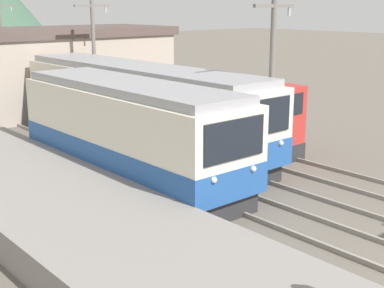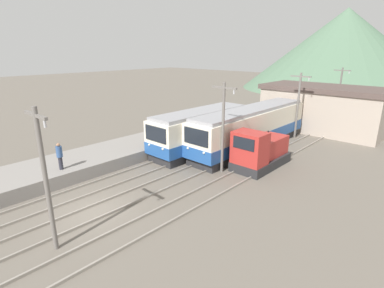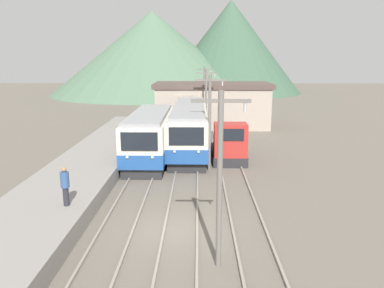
{
  "view_description": "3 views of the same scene",
  "coord_description": "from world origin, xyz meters",
  "px_view_note": "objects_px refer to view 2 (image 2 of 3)",
  "views": [
    {
      "loc": [
        -12.68,
        -3.17,
        6.04
      ],
      "look_at": [
        -1.34,
        9.93,
        1.54
      ],
      "focal_mm": 50.0,
      "sensor_mm": 36.0,
      "label": 1
    },
    {
      "loc": [
        13.78,
        -7.01,
        8.41
      ],
      "look_at": [
        -0.81,
        8.73,
        1.66
      ],
      "focal_mm": 28.0,
      "sensor_mm": 36.0,
      "label": 2
    },
    {
      "loc": [
        0.95,
        -15.2,
        7.4
      ],
      "look_at": [
        0.55,
        8.45,
        1.97
      ],
      "focal_mm": 35.0,
      "sensor_mm": 36.0,
      "label": 3
    }
  ],
  "objects_px": {
    "commuter_train_left": "(201,132)",
    "commuter_train_center": "(251,130)",
    "catenary_mast_near": "(45,176)",
    "catenary_mast_mid": "(223,125)",
    "catenary_mast_distant": "(339,91)",
    "person_on_platform": "(60,155)",
    "shunting_locomotive": "(260,152)",
    "catenary_mast_far": "(298,103)"
  },
  "relations": [
    {
      "from": "commuter_train_left",
      "to": "catenary_mast_far",
      "type": "relative_size",
      "value": 1.6
    },
    {
      "from": "catenary_mast_mid",
      "to": "catenary_mast_distant",
      "type": "bearing_deg",
      "value": 90.0
    },
    {
      "from": "catenary_mast_near",
      "to": "person_on_platform",
      "type": "bearing_deg",
      "value": 153.13
    },
    {
      "from": "catenary_mast_distant",
      "to": "shunting_locomotive",
      "type": "bearing_deg",
      "value": -86.01
    },
    {
      "from": "commuter_train_left",
      "to": "catenary_mast_distant",
      "type": "bearing_deg",
      "value": 78.62
    },
    {
      "from": "shunting_locomotive",
      "to": "catenary_mast_near",
      "type": "height_order",
      "value": "catenary_mast_near"
    },
    {
      "from": "commuter_train_center",
      "to": "shunting_locomotive",
      "type": "distance_m",
      "value": 4.67
    },
    {
      "from": "shunting_locomotive",
      "to": "catenary_mast_distant",
      "type": "bearing_deg",
      "value": 93.99
    },
    {
      "from": "commuter_train_center",
      "to": "catenary_mast_far",
      "type": "bearing_deg",
      "value": 75.53
    },
    {
      "from": "shunting_locomotive",
      "to": "catenary_mast_mid",
      "type": "bearing_deg",
      "value": -119.73
    },
    {
      "from": "shunting_locomotive",
      "to": "catenary_mast_far",
      "type": "relative_size",
      "value": 0.79
    },
    {
      "from": "catenary_mast_near",
      "to": "commuter_train_center",
      "type": "bearing_deg",
      "value": 94.75
    },
    {
      "from": "commuter_train_center",
      "to": "catenary_mast_mid",
      "type": "distance_m",
      "value": 6.59
    },
    {
      "from": "catenary_mast_near",
      "to": "catenary_mast_mid",
      "type": "height_order",
      "value": "same"
    },
    {
      "from": "commuter_train_left",
      "to": "commuter_train_center",
      "type": "xyz_separation_m",
      "value": [
        2.8,
        3.57,
        0.03
      ]
    },
    {
      "from": "catenary_mast_distant",
      "to": "person_on_platform",
      "type": "height_order",
      "value": "catenary_mast_distant"
    },
    {
      "from": "shunting_locomotive",
      "to": "commuter_train_left",
      "type": "bearing_deg",
      "value": -179.71
    },
    {
      "from": "commuter_train_left",
      "to": "commuter_train_center",
      "type": "height_order",
      "value": "commuter_train_center"
    },
    {
      "from": "catenary_mast_near",
      "to": "catenary_mast_mid",
      "type": "relative_size",
      "value": 1.0
    },
    {
      "from": "catenary_mast_far",
      "to": "catenary_mast_near",
      "type": "bearing_deg",
      "value": -90.0
    },
    {
      "from": "commuter_train_center",
      "to": "catenary_mast_mid",
      "type": "height_order",
      "value": "catenary_mast_mid"
    },
    {
      "from": "commuter_train_center",
      "to": "catenary_mast_far",
      "type": "height_order",
      "value": "catenary_mast_far"
    },
    {
      "from": "commuter_train_left",
      "to": "catenary_mast_near",
      "type": "relative_size",
      "value": 1.6
    },
    {
      "from": "commuter_train_center",
      "to": "shunting_locomotive",
      "type": "xyz_separation_m",
      "value": [
        3.0,
        -3.54,
        -0.49
      ]
    },
    {
      "from": "catenary_mast_mid",
      "to": "catenary_mast_far",
      "type": "relative_size",
      "value": 1.0
    },
    {
      "from": "commuter_train_center",
      "to": "catenary_mast_distant",
      "type": "xyz_separation_m",
      "value": [
        1.51,
        17.84,
        1.81
      ]
    },
    {
      "from": "commuter_train_left",
      "to": "catenary_mast_mid",
      "type": "bearing_deg",
      "value": -30.94
    },
    {
      "from": "shunting_locomotive",
      "to": "person_on_platform",
      "type": "bearing_deg",
      "value": -126.13
    },
    {
      "from": "shunting_locomotive",
      "to": "person_on_platform",
      "type": "relative_size",
      "value": 2.79
    },
    {
      "from": "catenary_mast_distant",
      "to": "catenary_mast_mid",
      "type": "bearing_deg",
      "value": -90.0
    },
    {
      "from": "commuter_train_left",
      "to": "catenary_mast_near",
      "type": "distance_m",
      "value": 15.31
    },
    {
      "from": "person_on_platform",
      "to": "catenary_mast_near",
      "type": "bearing_deg",
      "value": -26.87
    },
    {
      "from": "commuter_train_left",
      "to": "person_on_platform",
      "type": "relative_size",
      "value": 5.65
    },
    {
      "from": "catenary_mast_mid",
      "to": "person_on_platform",
      "type": "distance_m",
      "value": 11.02
    },
    {
      "from": "commuter_train_left",
      "to": "commuter_train_center",
      "type": "bearing_deg",
      "value": 51.89
    },
    {
      "from": "catenary_mast_near",
      "to": "catenary_mast_far",
      "type": "bearing_deg",
      "value": 90.0
    },
    {
      "from": "commuter_train_left",
      "to": "catenary_mast_far",
      "type": "distance_m",
      "value": 10.52
    },
    {
      "from": "catenary_mast_far",
      "to": "catenary_mast_distant",
      "type": "bearing_deg",
      "value": 90.0
    },
    {
      "from": "catenary_mast_near",
      "to": "person_on_platform",
      "type": "distance_m",
      "value": 7.68
    },
    {
      "from": "commuter_train_center",
      "to": "catenary_mast_near",
      "type": "height_order",
      "value": "catenary_mast_near"
    },
    {
      "from": "catenary_mast_near",
      "to": "catenary_mast_far",
      "type": "distance_m",
      "value": 24.0
    },
    {
      "from": "shunting_locomotive",
      "to": "catenary_mast_far",
      "type": "height_order",
      "value": "catenary_mast_far"
    }
  ]
}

